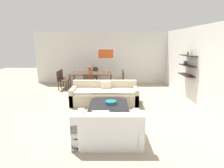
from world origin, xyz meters
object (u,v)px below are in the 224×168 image
object	(u,v)px
wine_glass_right_near	(107,71)
decorative_bowl	(112,102)
sofa_beige	(105,95)
dining_chair_foot	(90,82)
wine_glass_left_far	(77,70)
wine_glass_head	(93,69)
dining_chair_head	(94,75)
dining_chair_right_near	(122,79)
dining_chair_left_far	(64,77)
coffee_table	(109,110)
wine_glass_right_far	(107,70)
dining_chair_right_far	(121,77)
centerpiece_vase	(91,70)
dining_table	(92,74)
loveseat_white	(109,129)
dining_chair_left_near	(62,79)

from	to	relation	value
wine_glass_right_near	decorative_bowl	bearing A→B (deg)	-85.71
wine_glass_right_near	sofa_beige	bearing A→B (deg)	-90.24
dining_chair_foot	wine_glass_left_far	world-z (taller)	wine_glass_left_far
decorative_bowl	wine_glass_head	world-z (taller)	wine_glass_head
dining_chair_head	dining_chair_right_near	size ratio (longest dim) A/B	1.00
dining_chair_right_near	dining_chair_left_far	size ratio (longest dim) A/B	1.00
sofa_beige	coffee_table	xyz separation A→B (m)	(0.17, -1.13, -0.10)
coffee_table	dining_chair_foot	world-z (taller)	dining_chair_foot
coffee_table	wine_glass_right_far	world-z (taller)	wine_glass_right_far
dining_chair_right_far	wine_glass_right_far	world-z (taller)	wine_glass_right_far
dining_chair_head	wine_glass_right_near	bearing A→B (deg)	-53.76
dining_chair_left_far	wine_glass_right_far	xyz separation A→B (m)	(2.10, -0.09, 0.38)
wine_glass_right_near	centerpiece_vase	world-z (taller)	centerpiece_vase
dining_table	centerpiece_vase	bearing A→B (deg)	157.37
sofa_beige	dining_table	size ratio (longest dim) A/B	1.21
wine_glass_left_far	centerpiece_vase	xyz separation A→B (m)	(0.65, -0.09, 0.04)
dining_chair_right_near	wine_glass_right_near	bearing A→B (deg)	172.17
dining_chair_right_near	centerpiece_vase	xyz separation A→B (m)	(-1.45, 0.23, 0.40)
dining_chair_right_far	centerpiece_vase	distance (m)	1.52
dining_table	coffee_table	bearing A→B (deg)	-74.48
decorative_bowl	centerpiece_vase	size ratio (longest dim) A/B	1.15
dining_chair_right_far	centerpiece_vase	xyz separation A→B (m)	(-1.45, -0.18, 0.40)
dining_chair_right_far	dining_chair_head	bearing A→B (deg)	154.64
dining_chair_foot	wine_glass_head	size ratio (longest dim) A/B	4.56
dining_chair_left_far	centerpiece_vase	distance (m)	1.39
decorative_bowl	dining_chair_left_far	size ratio (longest dim) A/B	0.40
dining_chair_left_far	decorative_bowl	bearing A→B (deg)	-54.88
dining_chair_head	dining_chair_right_near	bearing A→B (deg)	-37.60
wine_glass_right_near	loveseat_white	bearing A→B (deg)	-87.74
dining_chair_right_near	wine_glass_right_far	distance (m)	0.83
coffee_table	dining_chair_left_near	distance (m)	3.74
dining_chair_left_near	centerpiece_vase	bearing A→B (deg)	9.95
dining_chair_right_near	dining_chair_left_far	bearing A→B (deg)	171.58
wine_glass_head	loveseat_white	bearing A→B (deg)	-79.70
coffee_table	centerpiece_vase	xyz separation A→B (m)	(-0.94, 3.19, 0.72)
decorative_bowl	dining_chair_foot	world-z (taller)	dining_chair_foot
dining_chair_right_far	wine_glass_left_far	world-z (taller)	wine_glass_left_far
decorative_bowl	dining_chair_left_far	bearing A→B (deg)	125.12
sofa_beige	dining_chair_left_near	size ratio (longest dim) A/B	2.69
coffee_table	dining_chair_foot	bearing A→B (deg)	110.91
dining_chair_right_near	centerpiece_vase	size ratio (longest dim) A/B	2.91
dining_chair_left_near	wine_glass_right_far	bearing A→B (deg)	8.61
dining_chair_head	wine_glass_right_near	world-z (taller)	wine_glass_right_near
sofa_beige	dining_chair_foot	distance (m)	1.38
coffee_table	dining_chair_right_far	size ratio (longest dim) A/B	1.28
dining_chair_head	wine_glass_left_far	world-z (taller)	wine_glass_left_far
centerpiece_vase	dining_chair_right_near	bearing A→B (deg)	-9.09
dining_chair_left_far	wine_glass_left_far	world-z (taller)	wine_glass_left_far
loveseat_white	dining_table	world-z (taller)	loveseat_white
dining_chair_right_near	dining_chair_right_far	size ratio (longest dim) A/B	1.00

